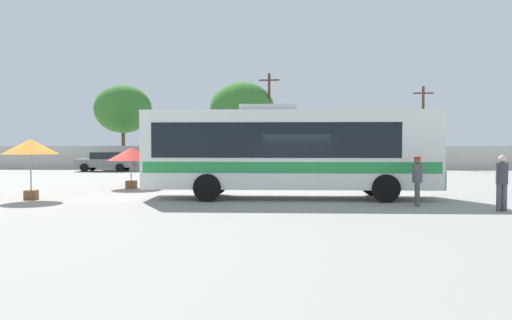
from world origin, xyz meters
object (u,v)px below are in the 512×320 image
Objects in this scene: coach_bus_white_green at (287,149)px; utility_pole_far at (423,125)px; attendant_by_bus_door at (417,178)px; parked_car_second_white at (185,161)px; vendor_umbrella_secondary_red at (131,155)px; roadside_tree_left at (123,109)px; passenger_waiting_on_apron at (502,180)px; vendor_umbrella_near_gate_orange at (30,148)px; parked_car_third_dark_blue at (275,161)px; roadside_tree_midleft at (242,110)px; parked_car_rightmost_maroon at (361,162)px; utility_pole_near at (269,119)px; parked_car_leftmost_grey at (106,161)px.

utility_pole_far is (12.79, 24.75, 1.81)m from coach_bus_white_green.
attendant_by_bus_door is 28.47m from utility_pole_far.
parked_car_second_white is at bearing 111.65° from coach_bus_white_green.
roadside_tree_left is (-6.47, 20.42, 3.60)m from vendor_umbrella_secondary_red.
roadside_tree_left is (-26.64, -0.11, 1.46)m from utility_pole_far.
passenger_waiting_on_apron is at bearing -53.83° from roadside_tree_left.
coach_bus_white_green reaches higher than vendor_umbrella_near_gate_orange.
coach_bus_white_green is at bearing -117.33° from utility_pole_far.
parked_car_third_dark_blue is 8.95m from roadside_tree_midleft.
roadside_tree_midleft is (10.59, 1.38, 0.03)m from roadside_tree_left.
vendor_umbrella_secondary_red is 22.48m from roadside_tree_midleft.
vendor_umbrella_near_gate_orange is 27.72m from roadside_tree_midleft.
roadside_tree_midleft is at bearing 140.96° from parked_car_rightmost_maroon.
attendant_by_bus_door is 0.20× the size of utility_pole_near.
parked_car_second_white is 1.00× the size of parked_car_third_dark_blue.
parked_car_leftmost_grey is 14.47m from utility_pole_near.
parked_car_second_white is at bearing -116.50° from roadside_tree_midleft.
attendant_by_bus_door is at bearing -94.84° from parked_car_rightmost_maroon.
parked_car_rightmost_maroon is at bearing 49.75° from vendor_umbrella_near_gate_orange.
roadside_tree_midleft is (10.18, 7.26, 4.48)m from parked_car_leftmost_grey.
roadside_tree_left is at bearing -172.58° from roadside_tree_midleft.
attendant_by_bus_door is 0.24× the size of utility_pole_far.
coach_bus_white_green is 9.94m from vendor_umbrella_near_gate_orange.
attendant_by_bus_door is 0.23× the size of roadside_tree_left.
coach_bus_white_green is 26.42m from roadside_tree_midleft.
parked_car_third_dark_blue is (13.15, 0.09, 0.02)m from parked_car_leftmost_grey.
vendor_umbrella_near_gate_orange is 0.51× the size of parked_car_rightmost_maroon.
attendant_by_bus_door is 0.22× the size of roadside_tree_midleft.
vendor_umbrella_near_gate_orange is at bearing -103.99° from roadside_tree_midleft.
parked_car_second_white is at bearing -134.01° from utility_pole_near.
parked_car_leftmost_grey is (-17.89, 21.08, -0.19)m from attendant_by_bus_door.
vendor_umbrella_secondary_red is 0.51× the size of parked_car_leftmost_grey.
utility_pole_far is at bearing -4.51° from roadside_tree_midleft.
parked_car_rightmost_maroon is at bearing 46.12° from vendor_umbrella_secondary_red.
utility_pole_near is at bearing 0.58° from roadside_tree_left.
parked_car_leftmost_grey is 1.02× the size of parked_car_second_white.
passenger_waiting_on_apron is 25.80m from parked_car_second_white.
attendant_by_bus_door is 0.75× the size of vendor_umbrella_secondary_red.
vendor_umbrella_secondary_red is at bearing 150.30° from coach_bus_white_green.
parked_car_third_dark_blue is at bearing -23.11° from roadside_tree_left.
attendant_by_bus_door is at bearing -77.40° from parked_car_third_dark_blue.
utility_pole_near reaches higher than parked_car_third_dark_blue.
coach_bus_white_green is 6.32× the size of passenger_waiting_on_apron.
vendor_umbrella_near_gate_orange reaches higher than parked_car_second_white.
utility_pole_near reaches higher than attendant_by_bus_door.
vendor_umbrella_secondary_red is 0.49× the size of parked_car_rightmost_maroon.
vendor_umbrella_near_gate_orange reaches higher than attendant_by_bus_door.
parked_car_second_white is 9.90m from utility_pole_near.
vendor_umbrella_secondary_red is at bearing -72.43° from roadside_tree_left.
parked_car_third_dark_blue is at bearing -85.23° from utility_pole_near.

